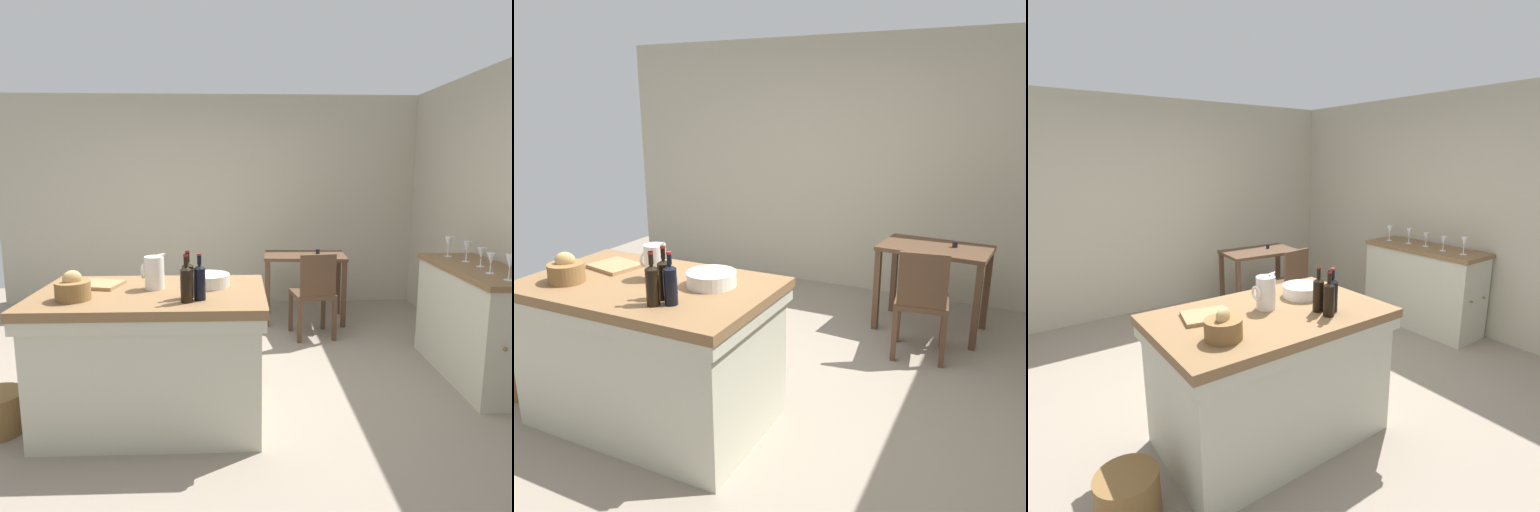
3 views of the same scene
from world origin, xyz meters
The scene contains 20 objects.
ground_plane centered at (0.00, 0.00, 0.00)m, with size 6.76×6.76×0.00m, color gray.
wall_back centered at (0.00, 2.60, 1.30)m, with size 5.32×0.12×2.60m, color #B2AA93.
wall_right centered at (2.60, 0.00, 1.30)m, with size 0.12×5.20×2.60m, color #B2AA93.
island_table centered at (-0.26, -0.43, 0.49)m, with size 1.50×0.95×0.91m.
side_cabinet centered at (2.26, 0.18, 0.47)m, with size 0.52×1.33×0.93m.
writing_desk centered at (1.06, 1.75, 0.64)m, with size 0.94×0.63×0.81m.
wooden_chair centered at (1.08, 1.15, 0.48)m, with size 0.45×0.45×0.89m.
pitcher centered at (-0.25, -0.36, 1.02)m, with size 0.17×0.13×0.26m.
wash_bowl centered at (0.11, -0.31, 0.95)m, with size 0.29×0.29×0.09m, color silver.
bread_basket centered at (-0.70, -0.63, 0.98)m, with size 0.21×0.21×0.19m.
cutting_board centered at (-0.64, -0.28, 0.92)m, with size 0.29×0.25×0.02m, color #99754C.
wine_bottle_dark centered at (0.08, -0.66, 1.03)m, with size 0.07×0.07×0.29m.
wine_bottle_amber centered at (0.00, -0.61, 1.03)m, with size 0.07×0.07×0.30m.
wine_bottle_green centered at (0.00, -0.71, 1.03)m, with size 0.07×0.07×0.29m.
wine_glass_far_left centered at (2.23, -0.29, 1.06)m, with size 0.07×0.07×0.19m.
wine_glass_left centered at (2.21, -0.06, 1.04)m, with size 0.07×0.07×0.16m.
wine_glass_middle centered at (2.27, 0.19, 1.04)m, with size 0.07×0.07×0.16m.
wine_glass_right centered at (2.25, 0.41, 1.05)m, with size 0.07×0.07×0.18m.
wine_glass_far_right centered at (2.20, 0.66, 1.05)m, with size 0.07×0.07×0.18m.
wicker_hamper centered at (-1.27, -0.56, 0.13)m, with size 0.34×0.34×0.27m, color brown.
Camera 3 is at (-1.70, -2.55, 1.88)m, focal length 29.20 mm.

